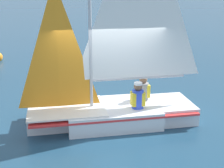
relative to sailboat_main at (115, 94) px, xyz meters
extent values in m
plane|color=navy|center=(-0.03, 0.07, -0.79)|extent=(260.00, 260.00, 0.00)
cube|color=silver|center=(-0.03, 0.07, -0.56)|extent=(2.53, 2.86, 0.47)
cube|color=silver|center=(-0.81, 1.56, -0.56)|extent=(1.25, 1.29, 0.47)
cube|color=silver|center=(0.75, -1.43, -0.56)|extent=(1.68, 1.52, 0.47)
cube|color=red|center=(-0.03, 0.07, -0.40)|extent=(3.40, 4.52, 0.05)
cube|color=silver|center=(-0.58, 1.12, -0.30)|extent=(2.22, 2.41, 0.04)
cylinder|color=#B7B7BC|center=(-0.28, 0.55, 2.33)|extent=(0.08, 0.08, 5.31)
cylinder|color=#B7B7BC|center=(0.29, -0.56, 0.41)|extent=(1.21, 2.25, 0.07)
pyramid|color=orange|center=(-0.66, 1.27, 1.33)|extent=(0.72, 1.32, 3.09)
cube|color=black|center=(1.00, -1.93, -0.63)|extent=(0.06, 0.08, 0.33)
cube|color=black|center=(0.00, -0.62, -0.56)|extent=(0.34, 0.36, 0.45)
cylinder|color=blue|center=(0.00, -0.62, -0.09)|extent=(0.40, 0.40, 0.50)
cube|color=yellow|center=(0.00, -0.62, -0.06)|extent=(0.39, 0.42, 0.35)
sphere|color=brown|center=(0.00, -0.62, 0.26)|extent=(0.22, 0.22, 0.22)
cylinder|color=white|center=(0.00, -0.62, 0.34)|extent=(0.28, 0.28, 0.06)
cube|color=black|center=(0.66, -0.62, -0.56)|extent=(0.34, 0.36, 0.45)
cylinder|color=gray|center=(0.66, -0.62, -0.09)|extent=(0.40, 0.40, 0.50)
cube|color=yellow|center=(0.66, -0.62, -0.06)|extent=(0.39, 0.42, 0.35)
sphere|color=brown|center=(0.66, -0.62, 0.26)|extent=(0.22, 0.22, 0.22)
cylinder|color=red|center=(0.66, -0.62, 0.34)|extent=(0.28, 0.28, 0.06)
camera|label=1|loc=(-7.40, -2.15, 2.75)|focal=50.00mm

